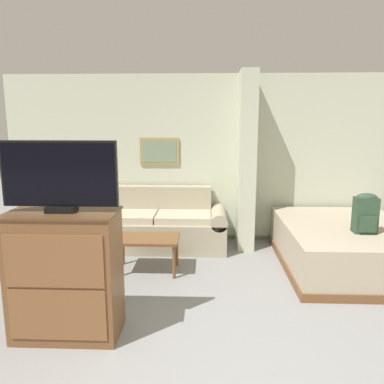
{
  "coord_description": "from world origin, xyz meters",
  "views": [
    {
      "loc": [
        -0.27,
        -2.23,
        1.89
      ],
      "look_at": [
        -0.44,
        2.19,
        1.05
      ],
      "focal_mm": 35.0,
      "sensor_mm": 36.0,
      "label": 1
    }
  ],
  "objects_px": {
    "coffee_table": "(147,241)",
    "tv": "(59,176)",
    "table_lamp": "(75,187)",
    "bed": "(346,245)",
    "backpack": "(366,213)",
    "tv_dresser": "(66,275)",
    "couch": "(157,226)"
  },
  "relations": [
    {
      "from": "tv",
      "to": "backpack",
      "type": "bearing_deg",
      "value": 23.93
    },
    {
      "from": "table_lamp",
      "to": "coffee_table",
      "type": "bearing_deg",
      "value": -37.84
    },
    {
      "from": "bed",
      "to": "backpack",
      "type": "relative_size",
      "value": 4.35
    },
    {
      "from": "table_lamp",
      "to": "tv_dresser",
      "type": "height_order",
      "value": "tv_dresser"
    },
    {
      "from": "couch",
      "to": "backpack",
      "type": "distance_m",
      "value": 2.89
    },
    {
      "from": "couch",
      "to": "tv_dresser",
      "type": "distance_m",
      "value": 2.48
    },
    {
      "from": "tv",
      "to": "bed",
      "type": "xyz_separation_m",
      "value": [
        3.07,
        1.74,
        -1.15
      ]
    },
    {
      "from": "coffee_table",
      "to": "bed",
      "type": "bearing_deg",
      "value": 6.27
    },
    {
      "from": "couch",
      "to": "coffee_table",
      "type": "relative_size",
      "value": 2.62
    },
    {
      "from": "coffee_table",
      "to": "tv",
      "type": "distance_m",
      "value": 1.86
    },
    {
      "from": "coffee_table",
      "to": "tv",
      "type": "xyz_separation_m",
      "value": [
        -0.48,
        -1.46,
        1.04
      ]
    },
    {
      "from": "couch",
      "to": "tv",
      "type": "bearing_deg",
      "value": -101.25
    },
    {
      "from": "tv",
      "to": "bed",
      "type": "bearing_deg",
      "value": 29.63
    },
    {
      "from": "table_lamp",
      "to": "backpack",
      "type": "bearing_deg",
      "value": -14.8
    },
    {
      "from": "tv_dresser",
      "to": "coffee_table",
      "type": "bearing_deg",
      "value": 71.86
    },
    {
      "from": "tv",
      "to": "backpack",
      "type": "relative_size",
      "value": 2.01
    },
    {
      "from": "couch",
      "to": "tv",
      "type": "distance_m",
      "value": 2.7
    },
    {
      "from": "coffee_table",
      "to": "backpack",
      "type": "bearing_deg",
      "value": -1.52
    },
    {
      "from": "bed",
      "to": "backpack",
      "type": "distance_m",
      "value": 0.64
    },
    {
      "from": "tv_dresser",
      "to": "backpack",
      "type": "height_order",
      "value": "tv_dresser"
    },
    {
      "from": "tv",
      "to": "tv_dresser",
      "type": "bearing_deg",
      "value": -90.0
    },
    {
      "from": "coffee_table",
      "to": "tv_dresser",
      "type": "height_order",
      "value": "tv_dresser"
    },
    {
      "from": "couch",
      "to": "bed",
      "type": "bearing_deg",
      "value": -14.6
    },
    {
      "from": "table_lamp",
      "to": "tv_dresser",
      "type": "xyz_separation_m",
      "value": [
        0.75,
        -2.42,
        -0.35
      ]
    },
    {
      "from": "coffee_table",
      "to": "table_lamp",
      "type": "xyz_separation_m",
      "value": [
        -1.23,
        0.96,
        0.53
      ]
    },
    {
      "from": "couch",
      "to": "backpack",
      "type": "relative_size",
      "value": 4.32
    },
    {
      "from": "table_lamp",
      "to": "bed",
      "type": "distance_m",
      "value": 3.93
    },
    {
      "from": "tv",
      "to": "backpack",
      "type": "xyz_separation_m",
      "value": [
        3.13,
        1.39,
        -0.63
      ]
    },
    {
      "from": "coffee_table",
      "to": "table_lamp",
      "type": "height_order",
      "value": "table_lamp"
    },
    {
      "from": "table_lamp",
      "to": "bed",
      "type": "relative_size",
      "value": 0.22
    },
    {
      "from": "backpack",
      "to": "tv",
      "type": "bearing_deg",
      "value": -156.07
    },
    {
      "from": "coffee_table",
      "to": "backpack",
      "type": "xyz_separation_m",
      "value": [
        2.65,
        -0.07,
        0.42
      ]
    }
  ]
}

